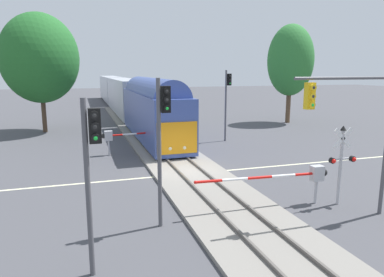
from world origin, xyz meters
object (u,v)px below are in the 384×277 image
object	(u,v)px
crossing_gate_near	(302,176)
crossing_signal_mast	(342,157)
commuter_train	(124,95)
traffic_signal_near_left	(91,160)
traffic_signal_median	(162,129)
oak_behind_train	(40,58)
traffic_signal_far_side	(227,94)
traffic_signal_near_right	(365,109)
crossing_gate_far	(117,136)
maple_right_background	(290,60)

from	to	relation	value
crossing_gate_near	crossing_signal_mast	bearing A→B (deg)	-14.76
commuter_train	crossing_signal_mast	bearing A→B (deg)	-82.40
crossing_signal_mast	traffic_signal_near_left	distance (m)	11.32
traffic_signal_median	oak_behind_train	world-z (taller)	oak_behind_train
traffic_signal_far_side	commuter_train	bearing A→B (deg)	105.06
traffic_signal_near_right	oak_behind_train	xyz separation A→B (m)	(-14.33, 26.81, 2.66)
commuter_train	traffic_signal_far_side	xyz separation A→B (m)	(6.11, -22.71, 1.36)
traffic_signal_near_right	traffic_signal_median	world-z (taller)	traffic_signal_near_right
traffic_signal_near_left	traffic_signal_median	world-z (taller)	traffic_signal_median
crossing_signal_mast	traffic_signal_median	size ratio (longest dim) A/B	0.63
crossing_gate_far	traffic_signal_near_left	world-z (taller)	traffic_signal_near_left
crossing_gate_far	traffic_signal_median	world-z (taller)	traffic_signal_median
traffic_signal_near_right	traffic_signal_near_left	xyz separation A→B (m)	(-10.62, -1.16, -0.99)
crossing_gate_near	traffic_signal_near_right	world-z (taller)	traffic_signal_near_right
crossing_gate_near	traffic_signal_near_right	bearing A→B (deg)	-53.75
traffic_signal_near_right	maple_right_background	world-z (taller)	maple_right_background
oak_behind_train	maple_right_background	xyz separation A→B (m)	(26.95, -1.54, -0.02)
commuter_train	traffic_signal_near_right	size ratio (longest dim) A/B	10.12
traffic_signal_near_left	crossing_signal_mast	bearing A→B (deg)	13.46
crossing_gate_near	maple_right_background	size ratio (longest dim) A/B	0.57
crossing_gate_far	oak_behind_train	xyz separation A→B (m)	(-5.94, 12.22, 5.85)
traffic_signal_far_side	traffic_signal_median	distance (m)	17.98
traffic_signal_near_left	maple_right_background	bearing A→B (deg)	48.67
traffic_signal_median	maple_right_background	size ratio (longest dim) A/B	0.52
traffic_signal_median	maple_right_background	xyz separation A→B (m)	(20.53, 23.65, 3.33)
traffic_signal_far_side	traffic_signal_near_left	world-z (taller)	traffic_signal_far_side
crossing_gate_near	traffic_signal_far_side	xyz separation A→B (m)	(2.71, 15.14, 2.68)
traffic_signal_near_right	traffic_signal_median	distance (m)	8.10
traffic_signal_near_left	oak_behind_train	xyz separation A→B (m)	(-3.71, 27.96, 3.65)
crossing_signal_mast	traffic_signal_near_left	size ratio (longest dim) A/B	0.69
commuter_train	crossing_gate_near	distance (m)	38.02
traffic_signal_near_right	oak_behind_train	distance (m)	30.51
traffic_signal_near_right	traffic_signal_median	size ratio (longest dim) A/B	1.04
maple_right_background	traffic_signal_near_right	bearing A→B (deg)	-116.54
oak_behind_train	traffic_signal_far_side	bearing A→B (deg)	-31.96
crossing_signal_mast	traffic_signal_far_side	size ratio (longest dim) A/B	0.60
crossing_signal_mast	traffic_signal_far_side	distance (m)	15.73
traffic_signal_far_side	oak_behind_train	xyz separation A→B (m)	(-15.64, 9.76, 3.16)
crossing_signal_mast	crossing_gate_far	xyz separation A→B (m)	(-8.70, 13.13, -0.86)
crossing_signal_mast	oak_behind_train	bearing A→B (deg)	120.02
crossing_gate_near	crossing_gate_far	bearing A→B (deg)	118.86
traffic_signal_far_side	oak_behind_train	distance (m)	18.70
traffic_signal_far_side	traffic_signal_near_left	xyz separation A→B (m)	(-11.93, -18.21, -0.50)
crossing_gate_near	crossing_signal_mast	world-z (taller)	crossing_signal_mast
crossing_signal_mast	maple_right_background	distance (m)	27.26
crossing_gate_near	traffic_signal_far_side	bearing A→B (deg)	79.85
crossing_gate_near	traffic_signal_median	world-z (taller)	traffic_signal_median
crossing_signal_mast	traffic_signal_near_left	bearing A→B (deg)	-166.54
traffic_signal_far_side	oak_behind_train	world-z (taller)	oak_behind_train
traffic_signal_near_right	traffic_signal_far_side	bearing A→B (deg)	85.61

